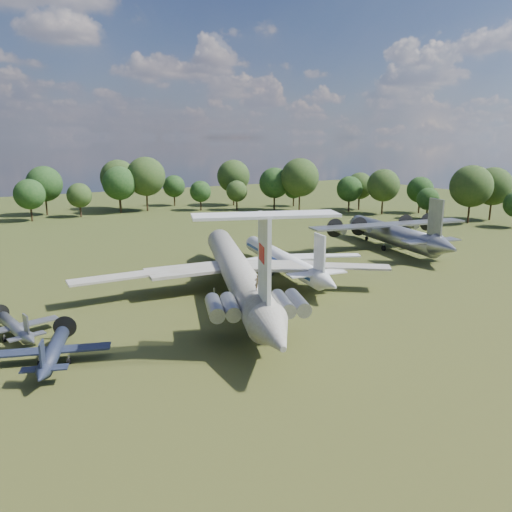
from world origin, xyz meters
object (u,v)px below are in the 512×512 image
an12_transport (392,237)px  il62_airliner (236,276)px  small_prop_west (54,354)px  person_on_il62 (258,283)px  tu104_jet (282,262)px  small_prop_northwest (15,330)px

an12_transport → il62_airliner: bearing=-153.6°
il62_airliner → small_prop_west: size_ratio=4.04×
il62_airliner → person_on_il62: (-5.31, -15.23, 3.76)m
tu104_jet → person_on_il62: 28.53m
il62_airliner → tu104_jet: bearing=49.4°
an12_transport → person_on_il62: (-46.48, -26.97, 4.13)m
tu104_jet → an12_transport: (29.19, 4.78, 0.62)m
an12_transport → small_prop_west: bearing=-151.2°
il62_airliner → an12_transport: bearing=35.1°
an12_transport → small_prop_northwest: size_ratio=2.85×
tu104_jet → an12_transport: bearing=18.4°
small_prop_west → an12_transport: bearing=36.7°
il62_airliner → tu104_jet: il62_airliner is taller
il62_airliner → tu104_jet: (11.98, 6.96, -1.00)m
person_on_il62 → tu104_jet: bearing=-100.0°
il62_airliner → person_on_il62: 16.57m
tu104_jet → person_on_il62: person_on_il62 is taller
tu104_jet → small_prop_west: tu104_jet is taller
person_on_il62 → small_prop_northwest: bearing=-3.0°
an12_transport → small_prop_west: an12_transport is taller
tu104_jet → small_prop_northwest: size_ratio=2.83×
tu104_jet → small_prop_west: 41.49m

